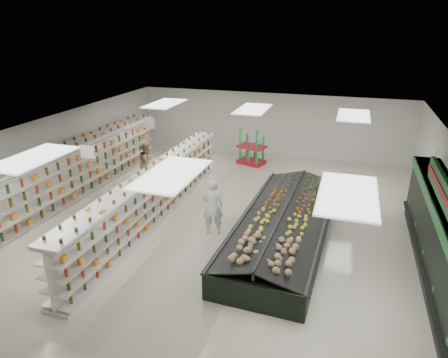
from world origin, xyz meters
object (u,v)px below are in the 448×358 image
(shopper_background, at_px, (148,162))
(gondola_center, at_px, (154,197))
(shopper_main, at_px, (213,207))
(gondola_left, at_px, (60,181))
(produce_island, at_px, (284,225))
(soda_endcap, at_px, (252,148))

(shopper_background, bearing_deg, gondola_center, -154.62)
(shopper_main, bearing_deg, gondola_left, -24.83)
(shopper_main, bearing_deg, gondola_center, -30.74)
(gondola_center, height_order, produce_island, gondola_center)
(gondola_left, relative_size, shopper_main, 6.61)
(gondola_left, height_order, shopper_background, gondola_left)
(gondola_left, bearing_deg, shopper_main, -1.08)
(gondola_center, distance_m, shopper_main, 2.28)
(soda_endcap, bearing_deg, gondola_left, -129.18)
(gondola_left, distance_m, soda_endcap, 8.90)
(gondola_center, relative_size, produce_island, 1.41)
(soda_endcap, bearing_deg, produce_island, -67.94)
(produce_island, distance_m, shopper_main, 2.36)
(produce_island, bearing_deg, gondola_center, 179.94)
(produce_island, height_order, shopper_main, shopper_main)
(soda_endcap, height_order, shopper_main, shopper_main)
(produce_island, height_order, shopper_background, shopper_background)
(gondola_left, distance_m, shopper_main, 6.10)
(gondola_center, height_order, shopper_main, shopper_main)
(gondola_left, xyz_separation_m, soda_endcap, (5.62, 6.90, -0.20))
(soda_endcap, relative_size, shopper_background, 0.92)
(shopper_main, xyz_separation_m, shopper_background, (-4.15, 3.43, -0.05))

